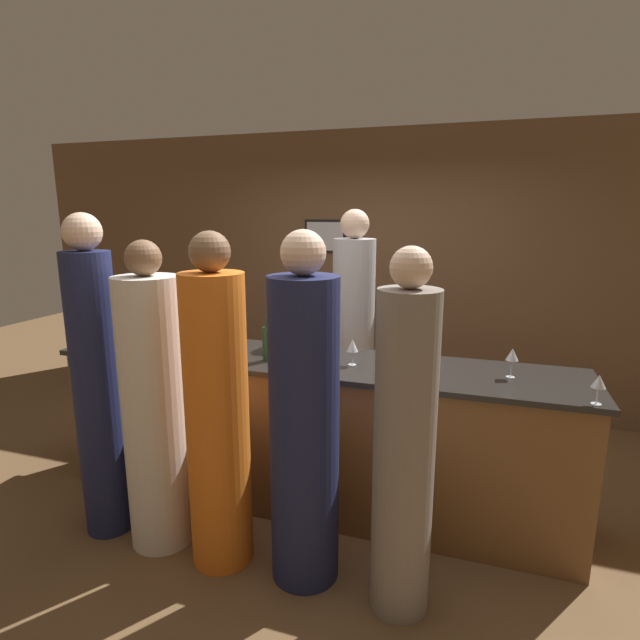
{
  "coord_description": "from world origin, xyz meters",
  "views": [
    {
      "loc": [
        1.07,
        -3.02,
        2.0
      ],
      "look_at": [
        0.04,
        0.1,
        1.29
      ],
      "focal_mm": 28.0,
      "sensor_mm": 36.0,
      "label": 1
    }
  ],
  "objects_px": {
    "wine_bottle_0": "(268,343)",
    "guest_1": "(217,416)",
    "guest_3": "(98,386)",
    "guest_4": "(155,409)",
    "ice_bucket": "(201,331)",
    "wine_bottle_1": "(212,335)",
    "bartender": "(353,344)",
    "guest_2": "(304,426)",
    "guest_0": "(404,449)"
  },
  "relations": [
    {
      "from": "wine_bottle_0",
      "to": "guest_1",
      "type": "bearing_deg",
      "value": -93.36
    },
    {
      "from": "guest_3",
      "to": "guest_4",
      "type": "bearing_deg",
      "value": 1.01
    },
    {
      "from": "wine_bottle_0",
      "to": "ice_bucket",
      "type": "bearing_deg",
      "value": 157.96
    },
    {
      "from": "guest_3",
      "to": "wine_bottle_1",
      "type": "height_order",
      "value": "guest_3"
    },
    {
      "from": "bartender",
      "to": "guest_4",
      "type": "xyz_separation_m",
      "value": [
        -0.83,
        -1.45,
        -0.1
      ]
    },
    {
      "from": "guest_2",
      "to": "wine_bottle_0",
      "type": "height_order",
      "value": "guest_2"
    },
    {
      "from": "guest_1",
      "to": "wine_bottle_0",
      "type": "xyz_separation_m",
      "value": [
        0.04,
        0.62,
        0.27
      ]
    },
    {
      "from": "guest_3",
      "to": "ice_bucket",
      "type": "relative_size",
      "value": 9.71
    },
    {
      "from": "bartender",
      "to": "guest_0",
      "type": "relative_size",
      "value": 1.09
    },
    {
      "from": "bartender",
      "to": "guest_3",
      "type": "height_order",
      "value": "bartender"
    },
    {
      "from": "guest_1",
      "to": "bartender",
      "type": "bearing_deg",
      "value": 75.22
    },
    {
      "from": "guest_3",
      "to": "wine_bottle_1",
      "type": "xyz_separation_m",
      "value": [
        0.4,
        0.68,
        0.2
      ]
    },
    {
      "from": "bartender",
      "to": "guest_4",
      "type": "distance_m",
      "value": 1.68
    },
    {
      "from": "bartender",
      "to": "guest_2",
      "type": "distance_m",
      "value": 1.47
    },
    {
      "from": "guest_4",
      "to": "ice_bucket",
      "type": "relative_size",
      "value": 8.99
    },
    {
      "from": "bartender",
      "to": "wine_bottle_1",
      "type": "relative_size",
      "value": 6.65
    },
    {
      "from": "guest_1",
      "to": "wine_bottle_0",
      "type": "height_order",
      "value": "guest_1"
    },
    {
      "from": "wine_bottle_0",
      "to": "guest_4",
      "type": "bearing_deg",
      "value": -129.29
    },
    {
      "from": "guest_0",
      "to": "wine_bottle_0",
      "type": "height_order",
      "value": "guest_0"
    },
    {
      "from": "bartender",
      "to": "ice_bucket",
      "type": "height_order",
      "value": "bartender"
    },
    {
      "from": "guest_2",
      "to": "wine_bottle_1",
      "type": "bearing_deg",
      "value": 143.98
    },
    {
      "from": "guest_4",
      "to": "guest_2",
      "type": "bearing_deg",
      "value": -0.55
    },
    {
      "from": "guest_3",
      "to": "wine_bottle_0",
      "type": "height_order",
      "value": "guest_3"
    },
    {
      "from": "bartender",
      "to": "wine_bottle_0",
      "type": "bearing_deg",
      "value": 67.75
    },
    {
      "from": "guest_4",
      "to": "wine_bottle_0",
      "type": "bearing_deg",
      "value": 50.71
    },
    {
      "from": "bartender",
      "to": "guest_4",
      "type": "height_order",
      "value": "bartender"
    },
    {
      "from": "guest_3",
      "to": "wine_bottle_0",
      "type": "relative_size",
      "value": 6.45
    },
    {
      "from": "guest_4",
      "to": "guest_3",
      "type": "bearing_deg",
      "value": -178.99
    },
    {
      "from": "wine_bottle_0",
      "to": "ice_bucket",
      "type": "height_order",
      "value": "wine_bottle_0"
    },
    {
      "from": "guest_1",
      "to": "guest_3",
      "type": "distance_m",
      "value": 0.84
    },
    {
      "from": "guest_0",
      "to": "ice_bucket",
      "type": "xyz_separation_m",
      "value": [
        -1.68,
        0.93,
        0.25
      ]
    },
    {
      "from": "ice_bucket",
      "to": "wine_bottle_1",
      "type": "bearing_deg",
      "value": -41.92
    },
    {
      "from": "guest_2",
      "to": "wine_bottle_0",
      "type": "xyz_separation_m",
      "value": [
        -0.47,
        0.59,
        0.26
      ]
    },
    {
      "from": "guest_1",
      "to": "ice_bucket",
      "type": "xyz_separation_m",
      "value": [
        -0.63,
        0.89,
        0.24
      ]
    },
    {
      "from": "guest_2",
      "to": "guest_3",
      "type": "relative_size",
      "value": 0.96
    },
    {
      "from": "guest_1",
      "to": "guest_4",
      "type": "xyz_separation_m",
      "value": [
        -0.44,
        0.03,
        -0.03
      ]
    },
    {
      "from": "bartender",
      "to": "wine_bottle_0",
      "type": "distance_m",
      "value": 0.96
    },
    {
      "from": "bartender",
      "to": "ice_bucket",
      "type": "xyz_separation_m",
      "value": [
        -1.03,
        -0.6,
        0.17
      ]
    },
    {
      "from": "guest_2",
      "to": "wine_bottle_1",
      "type": "height_order",
      "value": "guest_2"
    },
    {
      "from": "guest_0",
      "to": "guest_2",
      "type": "relative_size",
      "value": 0.97
    },
    {
      "from": "guest_4",
      "to": "ice_bucket",
      "type": "distance_m",
      "value": 0.92
    },
    {
      "from": "bartender",
      "to": "guest_1",
      "type": "height_order",
      "value": "bartender"
    },
    {
      "from": "guest_4",
      "to": "wine_bottle_0",
      "type": "height_order",
      "value": "guest_4"
    },
    {
      "from": "guest_3",
      "to": "guest_4",
      "type": "relative_size",
      "value": 1.08
    },
    {
      "from": "guest_2",
      "to": "ice_bucket",
      "type": "xyz_separation_m",
      "value": [
        -1.14,
        0.86,
        0.24
      ]
    },
    {
      "from": "wine_bottle_1",
      "to": "ice_bucket",
      "type": "relative_size",
      "value": 1.48
    },
    {
      "from": "guest_0",
      "to": "wine_bottle_1",
      "type": "relative_size",
      "value": 6.1
    },
    {
      "from": "guest_4",
      "to": "wine_bottle_0",
      "type": "distance_m",
      "value": 0.81
    },
    {
      "from": "guest_2",
      "to": "ice_bucket",
      "type": "bearing_deg",
      "value": 142.88
    },
    {
      "from": "guest_2",
      "to": "bartender",
      "type": "bearing_deg",
      "value": 94.44
    }
  ]
}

